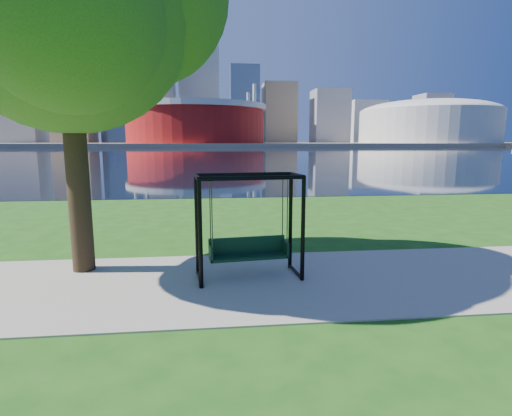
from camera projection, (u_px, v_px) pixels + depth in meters
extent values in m
plane|color=#1E5114|center=(255.00, 274.00, 8.71)|extent=(900.00, 900.00, 0.00)
cube|color=#9E937F|center=(258.00, 282.00, 8.22)|extent=(120.00, 4.00, 0.03)
cube|color=black|center=(215.00, 152.00, 108.72)|extent=(900.00, 180.00, 0.02)
cube|color=#937F60|center=(213.00, 144.00, 308.57)|extent=(900.00, 228.00, 2.00)
cylinder|color=maroon|center=(196.00, 124.00, 235.91)|extent=(80.00, 80.00, 22.00)
cylinder|color=silver|center=(195.00, 108.00, 234.35)|extent=(83.00, 83.00, 3.00)
cylinder|color=silver|center=(248.00, 118.00, 257.26)|extent=(2.00, 2.00, 32.00)
cylinder|color=silver|center=(144.00, 117.00, 250.17)|extent=(2.00, 2.00, 32.00)
cylinder|color=silver|center=(132.00, 113.00, 212.91)|extent=(2.00, 2.00, 32.00)
cylinder|color=silver|center=(254.00, 114.00, 220.00)|extent=(2.00, 2.00, 32.00)
cylinder|color=beige|center=(428.00, 127.00, 251.70)|extent=(84.00, 84.00, 20.00)
ellipsoid|color=beige|center=(429.00, 112.00, 250.22)|extent=(84.00, 84.00, 15.12)
cube|color=gray|center=(20.00, 100.00, 292.14)|extent=(28.00, 28.00, 62.00)
cube|color=#998466|center=(71.00, 80.00, 284.51)|extent=(26.00, 26.00, 88.00)
cube|color=slate|center=(122.00, 81.00, 311.68)|extent=(30.00, 24.00, 95.00)
cube|color=gray|center=(158.00, 94.00, 297.20)|extent=(24.00, 24.00, 72.00)
cube|color=silver|center=(200.00, 94.00, 329.19)|extent=(32.00, 28.00, 80.00)
cube|color=slate|center=(244.00, 105.00, 310.26)|extent=(22.00, 22.00, 58.00)
cube|color=#998466|center=(279.00, 113.00, 329.02)|extent=(26.00, 26.00, 48.00)
cube|color=gray|center=(330.00, 117.00, 324.02)|extent=(28.00, 24.00, 42.00)
cube|color=silver|center=(365.00, 122.00, 353.34)|extent=(30.00, 26.00, 36.00)
cube|color=gray|center=(431.00, 119.00, 338.79)|extent=(24.00, 24.00, 40.00)
cube|color=#998466|center=(464.00, 125.00, 358.47)|extent=(26.00, 26.00, 32.00)
sphere|color=#998466|center=(66.00, 9.00, 276.70)|extent=(10.00, 10.00, 10.00)
cylinder|color=black|center=(200.00, 235.00, 7.65)|extent=(0.09, 0.09, 2.17)
cylinder|color=black|center=(303.00, 230.00, 8.10)|extent=(0.09, 0.09, 2.17)
cylinder|color=black|center=(197.00, 226.00, 8.47)|extent=(0.09, 0.09, 2.17)
cylinder|color=black|center=(290.00, 222.00, 8.91)|extent=(0.09, 0.09, 2.17)
cylinder|color=black|center=(253.00, 178.00, 7.70)|extent=(2.07, 0.31, 0.08)
cylinder|color=black|center=(245.00, 175.00, 8.52)|extent=(2.07, 0.31, 0.08)
cylinder|color=black|center=(197.00, 177.00, 7.88)|extent=(0.18, 0.85, 0.08)
cylinder|color=black|center=(200.00, 278.00, 8.23)|extent=(0.16, 0.85, 0.07)
cylinder|color=black|center=(297.00, 175.00, 8.33)|extent=(0.18, 0.85, 0.08)
cylinder|color=black|center=(296.00, 271.00, 8.67)|extent=(0.16, 0.85, 0.07)
cube|color=black|center=(249.00, 257.00, 8.39)|extent=(1.69, 0.60, 0.06)
cube|color=black|center=(247.00, 245.00, 8.53)|extent=(1.65, 0.23, 0.36)
cube|color=black|center=(211.00, 253.00, 8.19)|extent=(0.09, 0.43, 0.32)
cube|color=black|center=(285.00, 249.00, 8.53)|extent=(0.09, 0.43, 0.32)
cylinder|color=#2D2D32|center=(212.00, 215.00, 7.89)|extent=(0.02, 0.02, 1.37)
cylinder|color=#2D2D32|center=(287.00, 212.00, 8.22)|extent=(0.02, 0.02, 1.37)
cylinder|color=#2D2D32|center=(210.00, 212.00, 8.23)|extent=(0.02, 0.02, 1.37)
cylinder|color=#2D2D32|center=(283.00, 209.00, 8.56)|extent=(0.02, 0.02, 1.37)
cylinder|color=black|center=(77.00, 165.00, 8.56)|extent=(0.47, 0.47, 4.73)
sphere|color=#325A1A|center=(65.00, 4.00, 8.03)|extent=(5.17, 5.17, 5.17)
sphere|color=#325A1A|center=(69.00, 15.00, 7.01)|extent=(3.44, 3.44, 3.44)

